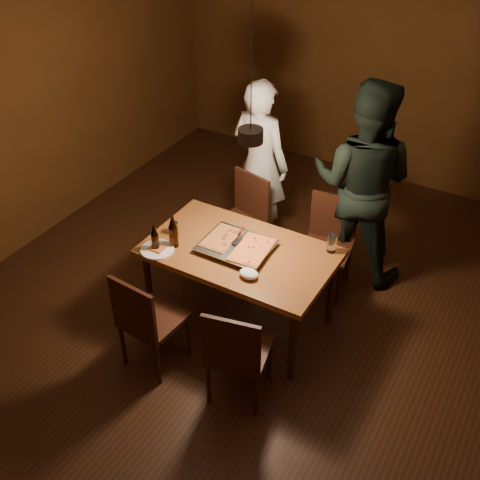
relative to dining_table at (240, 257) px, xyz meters
The scene contains 19 objects.
room_shell 0.73m from the dining_table, 32.33° to the left, with size 6.00×6.00×6.00m.
dining_table is the anchor object (origin of this frame).
chair_far_left 0.90m from the dining_table, 117.64° to the left, with size 0.50×0.50×0.49m.
chair_far_right 0.95m from the dining_table, 62.57° to the left, with size 0.48×0.48×0.49m.
chair_near_left 0.90m from the dining_table, 113.24° to the right, with size 0.45×0.45×0.49m.
chair_near_right 0.88m from the dining_table, 61.75° to the right, with size 0.50×0.50×0.49m.
pizza_tray 0.10m from the dining_table, behind, with size 0.55×0.45×0.05m, color silver.
pizza_meat 0.22m from the dining_table, behind, with size 0.22×0.36×0.02m, color maroon.
pizza_cheese 0.18m from the dining_table, ahead, with size 0.26×0.41×0.02m, color gold.
spatula 0.15m from the dining_table, 151.99° to the left, with size 0.09×0.24×0.04m, color silver, non-canonical shape.
beer_bottle_a 0.70m from the dining_table, 150.25° to the right, with size 0.06×0.06×0.23m.
beer_bottle_b 0.57m from the dining_table, 156.23° to the right, with size 0.07×0.07×0.28m.
water_glass_left 0.60m from the dining_table, behind, with size 0.07×0.07×0.11m, color silver.
water_glass_right 0.74m from the dining_table, 29.18° to the left, with size 0.07×0.07×0.15m, color silver.
plate_slice 0.66m from the dining_table, 149.49° to the right, with size 0.27×0.27×0.03m.
napkin 0.36m from the dining_table, 48.69° to the right, with size 0.15×0.12×0.06m, color white.
diner_white 1.31m from the dining_table, 111.64° to the left, with size 0.61×0.40×1.68m, color white.
diner_dark 1.32m from the dining_table, 64.06° to the left, with size 0.92×0.72×1.90m, color black.
pendant_lamp 1.09m from the dining_table, 32.33° to the left, with size 0.18×0.18×1.10m.
Camera 1 is at (1.87, -3.35, 3.62)m, focal length 45.00 mm.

